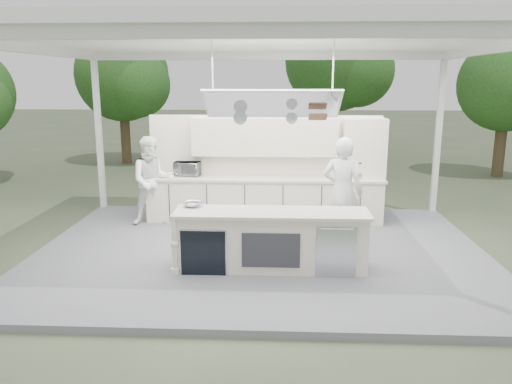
# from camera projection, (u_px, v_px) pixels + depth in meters

# --- Properties ---
(ground) EXTENTS (90.00, 90.00, 0.00)m
(ground) POSITION_uv_depth(u_px,v_px,m) (261.00, 255.00, 9.03)
(ground) COLOR #4C5339
(ground) RESTS_ON ground
(stage_deck) EXTENTS (8.00, 6.00, 0.12)m
(stage_deck) POSITION_uv_depth(u_px,v_px,m) (261.00, 252.00, 9.02)
(stage_deck) COLOR slate
(stage_deck) RESTS_ON ground
(tent) EXTENTS (8.20, 6.20, 3.86)m
(tent) POSITION_uv_depth(u_px,v_px,m) (261.00, 42.00, 8.20)
(tent) COLOR white
(tent) RESTS_ON ground
(demo_island) EXTENTS (3.10, 0.79, 0.95)m
(demo_island) POSITION_uv_depth(u_px,v_px,m) (270.00, 240.00, 8.00)
(demo_island) COLOR beige
(demo_island) RESTS_ON stage_deck
(back_counter) EXTENTS (5.08, 0.72, 0.95)m
(back_counter) POSITION_uv_depth(u_px,v_px,m) (264.00, 199.00, 10.75)
(back_counter) COLOR beige
(back_counter) RESTS_ON stage_deck
(back_wall_unit) EXTENTS (5.05, 0.48, 2.25)m
(back_wall_unit) POSITION_uv_depth(u_px,v_px,m) (285.00, 153.00, 10.72)
(back_wall_unit) COLOR beige
(back_wall_unit) RESTS_ON stage_deck
(tree_cluster) EXTENTS (19.55, 9.40, 5.85)m
(tree_cluster) POSITION_uv_depth(u_px,v_px,m) (267.00, 75.00, 17.84)
(tree_cluster) COLOR #4E4027
(tree_cluster) RESTS_ON ground
(head_chef) EXTENTS (0.86, 0.72, 2.00)m
(head_chef) POSITION_uv_depth(u_px,v_px,m) (343.00, 192.00, 9.06)
(head_chef) COLOR silver
(head_chef) RESTS_ON stage_deck
(sous_chef) EXTENTS (1.08, 0.96, 1.86)m
(sous_chef) POSITION_uv_depth(u_px,v_px,m) (152.00, 181.00, 10.42)
(sous_chef) COLOR white
(sous_chef) RESTS_ON stage_deck
(toaster_oven) EXTENTS (0.59, 0.43, 0.30)m
(toaster_oven) POSITION_uv_depth(u_px,v_px,m) (188.00, 169.00, 10.84)
(toaster_oven) COLOR silver
(toaster_oven) RESTS_ON back_counter
(bowl_large) EXTENTS (0.40, 0.40, 0.08)m
(bowl_large) POSITION_uv_depth(u_px,v_px,m) (193.00, 204.00, 8.20)
(bowl_large) COLOR #B0B2B7
(bowl_large) RESTS_ON demo_island
(bowl_small) EXTENTS (0.25, 0.25, 0.08)m
(bowl_small) POSITION_uv_depth(u_px,v_px,m) (192.00, 205.00, 8.17)
(bowl_small) COLOR silver
(bowl_small) RESTS_ON demo_island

